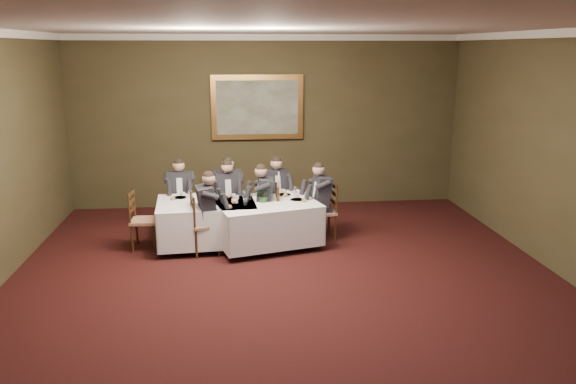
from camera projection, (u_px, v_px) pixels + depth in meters
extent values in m
plane|color=black|center=(293.00, 309.00, 7.17)|extent=(10.00, 10.00, 0.00)
cube|color=silver|center=(294.00, 24.00, 6.29)|extent=(8.00, 10.00, 0.10)
cube|color=#38341C|center=(266.00, 122.00, 11.55)|extent=(8.00, 0.10, 3.50)
cube|color=white|center=(266.00, 37.00, 11.08)|extent=(8.00, 0.10, 0.12)
cube|color=black|center=(266.00, 204.00, 9.30)|extent=(1.82, 1.54, 0.04)
cube|color=white|center=(266.00, 202.00, 9.29)|extent=(1.89, 1.62, 0.02)
cube|color=white|center=(266.00, 221.00, 9.38)|extent=(1.92, 1.64, 0.65)
cube|color=black|center=(206.00, 203.00, 9.32)|extent=(1.62, 1.26, 0.04)
cube|color=white|center=(206.00, 202.00, 9.32)|extent=(1.68, 1.32, 0.02)
cube|color=white|center=(206.00, 221.00, 9.40)|extent=(1.70, 1.35, 0.65)
cube|color=#976B4D|center=(228.00, 208.00, 9.96)|extent=(0.50, 0.48, 0.05)
cube|color=black|center=(226.00, 192.00, 10.08)|extent=(0.38, 0.09, 0.54)
cube|color=black|center=(227.00, 187.00, 9.87)|extent=(0.46, 0.37, 0.55)
sphere|color=tan|center=(226.00, 166.00, 9.77)|extent=(0.24, 0.24, 0.21)
cube|color=#976B4D|center=(274.00, 203.00, 10.27)|extent=(0.57, 0.56, 0.05)
cube|color=black|center=(270.00, 188.00, 10.37)|extent=(0.36, 0.17, 0.54)
cube|color=black|center=(274.00, 183.00, 10.17)|extent=(0.51, 0.45, 0.55)
sphere|color=tan|center=(274.00, 163.00, 10.08)|extent=(0.27, 0.27, 0.21)
cube|color=#976B4D|center=(205.00, 225.00, 9.01)|extent=(0.49, 0.51, 0.05)
cube|color=black|center=(193.00, 211.00, 8.89)|extent=(0.10, 0.38, 0.54)
cube|color=black|center=(205.00, 202.00, 8.91)|extent=(0.38, 0.47, 0.55)
sphere|color=tan|center=(204.00, 179.00, 8.82)|extent=(0.24, 0.24, 0.21)
cube|color=#976B4D|center=(322.00, 212.00, 9.72)|extent=(0.47, 0.49, 0.05)
cube|color=black|center=(333.00, 197.00, 9.69)|extent=(0.08, 0.38, 0.54)
cube|color=black|center=(323.00, 191.00, 9.62)|extent=(0.36, 0.45, 0.55)
sphere|color=tan|center=(323.00, 169.00, 9.53)|extent=(0.23, 0.23, 0.21)
cube|color=#976B4D|center=(181.00, 206.00, 10.09)|extent=(0.47, 0.46, 0.05)
cube|color=black|center=(180.00, 190.00, 10.21)|extent=(0.38, 0.06, 0.54)
cube|color=black|center=(180.00, 185.00, 10.00)|extent=(0.44, 0.34, 0.55)
sphere|color=tan|center=(178.00, 165.00, 9.90)|extent=(0.23, 0.23, 0.21)
cube|color=#976B4D|center=(229.00, 203.00, 10.24)|extent=(0.48, 0.46, 0.05)
cube|color=black|center=(227.00, 188.00, 10.35)|extent=(0.38, 0.06, 0.54)
cube|color=black|center=(228.00, 183.00, 10.14)|extent=(0.45, 0.35, 0.55)
sphere|color=tan|center=(228.00, 163.00, 10.05)|extent=(0.23, 0.23, 0.21)
cube|color=#976B4D|center=(266.00, 215.00, 9.55)|extent=(0.43, 0.45, 0.05)
cube|color=black|center=(277.00, 200.00, 9.51)|extent=(0.04, 0.38, 0.54)
cube|color=black|center=(266.00, 193.00, 9.46)|extent=(0.32, 0.43, 0.55)
sphere|color=tan|center=(266.00, 171.00, 9.37)|extent=(0.22, 0.22, 0.21)
cube|color=#976B4D|center=(144.00, 221.00, 9.21)|extent=(0.44, 0.46, 0.05)
cube|color=black|center=(132.00, 207.00, 9.14)|extent=(0.05, 0.38, 0.54)
imported|color=#2D5926|center=(264.00, 194.00, 9.25)|extent=(0.27, 0.25, 0.27)
cylinder|color=#A68132|center=(279.00, 200.00, 9.36)|extent=(0.07, 0.07, 0.02)
cylinder|color=#A68132|center=(279.00, 190.00, 9.31)|extent=(0.02, 0.02, 0.34)
cylinder|color=white|center=(279.00, 175.00, 9.25)|extent=(0.02, 0.02, 0.15)
cylinder|color=white|center=(235.00, 199.00, 9.45)|extent=(0.25, 0.25, 0.01)
cylinder|color=white|center=(235.00, 195.00, 9.59)|extent=(0.08, 0.08, 0.05)
cylinder|color=white|center=(245.00, 195.00, 9.45)|extent=(0.06, 0.06, 0.14)
cylinder|color=white|center=(179.00, 197.00, 9.56)|extent=(0.25, 0.25, 0.01)
cylinder|color=white|center=(180.00, 194.00, 9.70)|extent=(0.08, 0.08, 0.05)
cylinder|color=white|center=(189.00, 193.00, 9.56)|extent=(0.06, 0.06, 0.14)
cube|color=#BB8944|center=(257.00, 107.00, 11.39)|extent=(1.87, 0.08, 1.30)
cube|color=#4E5538|center=(257.00, 108.00, 11.35)|extent=(1.65, 0.01, 1.08)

